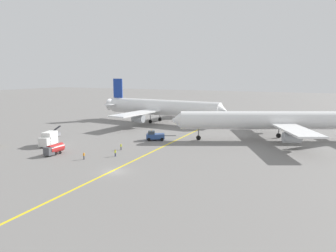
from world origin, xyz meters
TOP-DOWN VIEW (x-y plane):
  - ground_plane at (0.00, 0.00)m, footprint 600.00×600.00m
  - taxiway_stripe at (-0.90, 10.00)m, footprint 3.50×119.97m
  - airliner_at_gate_left at (-19.96, 59.78)m, footprint 51.54×50.17m
  - airliner_being_pushed at (22.59, 43.37)m, footprint 51.80×41.29m
  - pushback_tug at (-6.88, 29.40)m, footprint 7.97×4.98m
  - gse_catering_truck_tall at (-28.23, 11.37)m, footprint 3.99×6.29m
  - gse_fuel_bowser_stubby at (-19.98, 4.84)m, footprint 2.03×4.92m
  - gse_belt_loader_portside at (-35.56, 20.41)m, footprint 1.87×4.94m
  - ground_crew_wing_walker_right at (-6.47, 9.56)m, footprint 0.36×0.50m
  - ground_crew_marshaller_foreground at (-11.07, 4.49)m, footprint 0.38×0.45m
  - ground_crew_ramp_agent_by_cones at (-8.80, 15.38)m, footprint 0.36×0.50m

SIDE VIEW (x-z plane):
  - ground_plane at x=0.00m, z-range 0.00..0.00m
  - taxiway_stripe at x=-0.90m, z-range 0.00..0.01m
  - ground_crew_ramp_agent_by_cones at x=-8.80m, z-range 0.03..1.60m
  - ground_crew_marshaller_foreground at x=-11.07m, z-range 0.03..1.61m
  - ground_crew_wing_walker_right at x=-6.47m, z-range 0.03..1.61m
  - gse_belt_loader_portside at x=-35.56m, z-range -0.68..2.33m
  - pushback_tug at x=-6.88m, z-range -0.23..2.73m
  - gse_fuel_bowser_stubby at x=-19.98m, z-range 0.13..2.53m
  - gse_catering_truck_tall at x=-28.23m, z-range 0.01..3.51m
  - airliner_being_pushed at x=22.59m, z-range -2.15..13.13m
  - airliner_at_gate_left at x=-19.96m, z-range -2.55..13.83m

